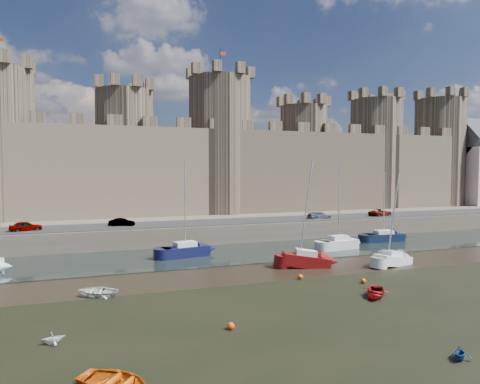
{
  "coord_description": "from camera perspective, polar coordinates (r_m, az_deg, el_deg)",
  "views": [
    {
      "loc": [
        -19.29,
        -23.15,
        9.87
      ],
      "look_at": [
        -3.5,
        22.0,
        7.37
      ],
      "focal_mm": 32.0,
      "sensor_mm": 36.0,
      "label": 1
    }
  ],
  "objects": [
    {
      "name": "dinghy_3",
      "position": [
        27.65,
        -23.65,
        -17.43
      ],
      "size": [
        1.41,
        1.26,
        0.68
      ],
      "primitive_type": "imported",
      "rotation": [
        1.57,
        0.0,
        1.7
      ],
      "color": "white",
      "rests_on": "ground"
    },
    {
      "name": "ground",
      "position": [
        31.71,
        20.22,
        -15.33
      ],
      "size": [
        160.0,
        160.0,
        0.0
      ],
      "primitive_type": "plane",
      "color": "black",
      "rests_on": "ground"
    },
    {
      "name": "buoy_1",
      "position": [
        39.62,
        8.04,
        -11.12
      ],
      "size": [
        0.46,
        0.46,
        0.46
      ],
      "primitive_type": "sphere",
      "color": "#E05209",
      "rests_on": "ground"
    },
    {
      "name": "sailboat_1",
      "position": [
        49.01,
        -7.3,
        -7.66
      ],
      "size": [
        5.59,
        3.0,
        10.63
      ],
      "rotation": [
        0.0,
        0.0,
        0.19
      ],
      "color": "black",
      "rests_on": "ground"
    },
    {
      "name": "car_0",
      "position": [
        57.23,
        -26.66,
        -4.1
      ],
      "size": [
        3.86,
        2.41,
        1.23
      ],
      "primitive_type": "imported",
      "rotation": [
        0.0,
        0.0,
        1.86
      ],
      "color": "gray",
      "rests_on": "quay"
    },
    {
      "name": "sailboat_5",
      "position": [
        47.31,
        19.69,
        -8.37
      ],
      "size": [
        4.68,
        2.78,
        9.47
      ],
      "rotation": [
        0.0,
        0.0,
        0.26
      ],
      "color": "silver",
      "rests_on": "ground"
    },
    {
      "name": "castle",
      "position": [
        73.57,
        -4.6,
        4.39
      ],
      "size": [
        108.5,
        11.0,
        29.0
      ],
      "color": "#42382B",
      "rests_on": "quay"
    },
    {
      "name": "water_channel",
      "position": [
        51.88,
        2.95,
        -7.93
      ],
      "size": [
        160.0,
        12.0,
        0.08
      ],
      "primitive_type": "cube",
      "color": "black",
      "rests_on": "ground"
    },
    {
      "name": "car_1",
      "position": [
        57.63,
        -15.49,
        -3.93
      ],
      "size": [
        3.43,
        2.05,
        1.07
      ],
      "primitive_type": "imported",
      "rotation": [
        0.0,
        0.0,
        1.27
      ],
      "color": "gray",
      "rests_on": "quay"
    },
    {
      "name": "dinghy_0",
      "position": [
        21.67,
        -16.46,
        -23.14
      ],
      "size": [
        4.38,
        4.25,
        0.74
      ],
      "primitive_type": "imported",
      "rotation": [
        1.57,
        0.0,
        0.87
      ],
      "color": "#C9500B",
      "rests_on": "ground"
    },
    {
      "name": "dinghy_1",
      "position": [
        26.29,
        27.26,
        -18.61
      ],
      "size": [
        1.69,
        1.69,
        0.68
      ],
      "primitive_type": "imported",
      "rotation": [
        1.57,
        0.0,
        2.33
      ],
      "color": "navy",
      "rests_on": "ground"
    },
    {
      "name": "seaweed_patch",
      "position": [
        27.63,
        28.58,
        -18.3
      ],
      "size": [
        70.0,
        34.0,
        0.01
      ],
      "primitive_type": "cube",
      "color": "black",
      "rests_on": "ground"
    },
    {
      "name": "sailboat_2",
      "position": [
        54.37,
        13.0,
        -6.64
      ],
      "size": [
        5.11,
        2.5,
        10.61
      ],
      "rotation": [
        0.0,
        0.0,
        0.12
      ],
      "color": "silver",
      "rests_on": "ground"
    },
    {
      "name": "quay",
      "position": [
        85.79,
        -6.19,
        -2.79
      ],
      "size": [
        160.0,
        60.0,
        2.5
      ],
      "primitive_type": "cube",
      "color": "#4C443A",
      "rests_on": "ground"
    },
    {
      "name": "sailboat_3",
      "position": [
        62.06,
        18.59,
        -5.61
      ],
      "size": [
        5.57,
        2.49,
        9.52
      ],
      "rotation": [
        0.0,
        0.0,
        -0.07
      ],
      "color": "black",
      "rests_on": "ground"
    },
    {
      "name": "sailboat_4",
      "position": [
        44.35,
        8.79,
        -8.84
      ],
      "size": [
        5.07,
        3.06,
        11.09
      ],
      "rotation": [
        0.0,
        0.0,
        -0.27
      ],
      "color": "#680C0B",
      "rests_on": "ground"
    },
    {
      "name": "dinghy_6",
      "position": [
        35.99,
        -18.47,
        -12.56
      ],
      "size": [
        3.55,
        3.0,
        0.63
      ],
      "primitive_type": "imported",
      "rotation": [
        1.57,
        0.0,
        4.4
      ],
      "color": "silver",
      "rests_on": "ground"
    },
    {
      "name": "buoy_4",
      "position": [
        27.63,
        -1.23,
        -17.43
      ],
      "size": [
        0.46,
        0.46,
        0.46
      ],
      "primitive_type": "sphere",
      "color": "#FC3F0B",
      "rests_on": "ground"
    },
    {
      "name": "car_3",
      "position": [
        71.33,
        18.19,
        -2.63
      ],
      "size": [
        4.41,
        2.86,
        1.13
      ],
      "primitive_type": "imported",
      "rotation": [
        0.0,
        0.0,
        1.83
      ],
      "color": "gray",
      "rests_on": "quay"
    },
    {
      "name": "dinghy_4",
      "position": [
        35.49,
        17.57,
        -12.8
      ],
      "size": [
        3.42,
        3.48,
        0.59
      ],
      "primitive_type": "imported",
      "rotation": [
        1.57,
        0.0,
        5.55
      ],
      "color": "maroon",
      "rests_on": "ground"
    },
    {
      "name": "car_2",
      "position": [
        65.28,
        10.55,
        -3.06
      ],
      "size": [
        3.76,
        1.6,
        1.08
      ],
      "primitive_type": "imported",
      "rotation": [
        0.0,
        0.0,
        1.59
      ],
      "color": "gray",
      "rests_on": "quay"
    },
    {
      "name": "buoy_3",
      "position": [
        39.35,
        16.12,
        -11.32
      ],
      "size": [
        0.44,
        0.44,
        0.44
      ],
      "primitive_type": "sphere",
      "color": "#E3530A",
      "rests_on": "ground"
    },
    {
      "name": "road",
      "position": [
        60.76,
        -0.62,
        -3.92
      ],
      "size": [
        160.0,
        7.0,
        0.1
      ],
      "primitive_type": "cube",
      "color": "black",
      "rests_on": "quay"
    }
  ]
}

